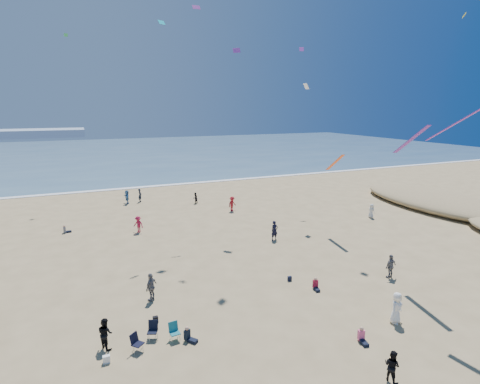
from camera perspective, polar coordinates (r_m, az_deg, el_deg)
name	(u,v)px	position (r m, az deg, el deg)	size (l,w,h in m)	color
ground	(266,358)	(20.84, 4.00, -23.96)	(220.00, 220.00, 0.00)	tan
ocean	(110,153)	(110.75, -19.20, 5.61)	(220.00, 100.00, 0.06)	#476B84
surf_line	(136,188)	(61.55, -15.52, 0.65)	(220.00, 1.20, 0.08)	white
standing_flyers	(210,236)	(34.88, -4.61, -6.66)	(39.28, 40.22, 1.91)	black
seated_group	(234,301)	(24.83, -0.97, -16.22)	(17.34, 32.80, 0.84)	silver
chair_cluster	(155,335)	(21.99, -12.79, -20.50)	(2.75, 1.62, 1.00)	black
white_tote	(106,359)	(21.46, -19.68, -22.88)	(0.35, 0.20, 0.40)	white
black_backpack	(156,320)	(23.91, -12.75, -18.43)	(0.30, 0.22, 0.38)	black
navy_bag	(290,279)	(28.43, 7.57, -12.95)	(0.28, 0.18, 0.34)	black
kites_aloft	(301,75)	(32.09, 9.29, 17.20)	(46.70, 45.38, 28.54)	yellow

